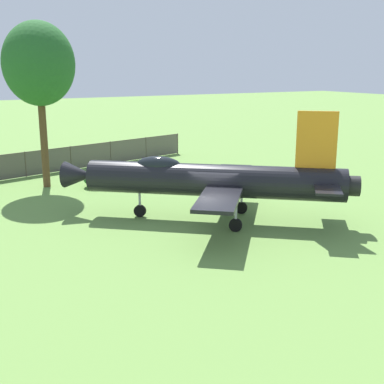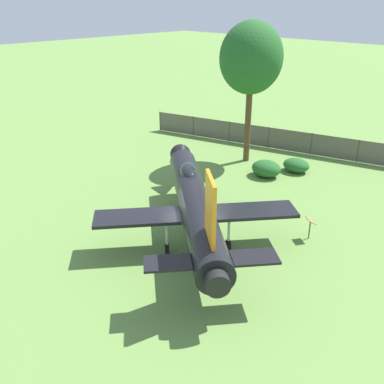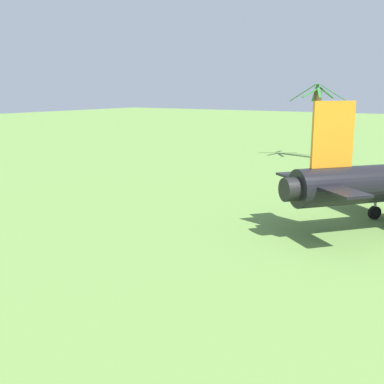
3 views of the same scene
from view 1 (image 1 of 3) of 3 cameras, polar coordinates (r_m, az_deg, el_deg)
ground_plane at (r=24.70m, az=2.39°, el=-3.21°), size 200.00×200.00×0.00m
display_jet at (r=24.23m, az=1.60°, el=1.43°), size 10.87×12.24×5.32m
shade_tree at (r=32.07m, az=-16.75°, el=13.47°), size 4.64×4.18×9.86m
perimeter_fence at (r=36.79m, az=-15.69°, el=3.42°), size 6.26×23.40×1.72m
shrub_near_fence at (r=32.05m, az=-10.28°, el=1.57°), size 1.76×2.03×1.10m
shrub_by_tree at (r=34.38m, az=-9.82°, el=2.28°), size 1.56×1.87×0.94m
info_plaque at (r=29.98m, az=4.90°, el=1.50°), size 0.68×0.72×1.14m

